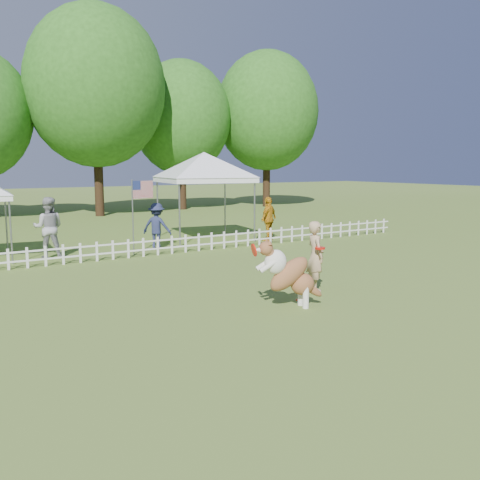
# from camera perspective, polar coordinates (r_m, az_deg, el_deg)

# --- Properties ---
(ground) EXTENTS (120.00, 120.00, 0.00)m
(ground) POSITION_cam_1_polar(r_m,az_deg,el_deg) (11.42, 4.79, -6.73)
(ground) COLOR #506E22
(ground) RESTS_ON ground
(picket_fence) EXTENTS (22.00, 0.08, 0.60)m
(picket_fence) POSITION_cam_1_polar(r_m,az_deg,el_deg) (17.31, -9.51, -0.71)
(picket_fence) COLOR white
(picket_fence) RESTS_ON ground
(handler) EXTENTS (0.55, 0.68, 1.62)m
(handler) POSITION_cam_1_polar(r_m,az_deg,el_deg) (12.48, 8.05, -1.69)
(handler) COLOR tan
(handler) RESTS_ON ground
(dog) EXTENTS (1.44, 0.82, 1.42)m
(dog) POSITION_cam_1_polar(r_m,az_deg,el_deg) (10.91, 5.37, -3.62)
(dog) COLOR brown
(dog) RESTS_ON ground
(frisbee_on_turf) EXTENTS (0.24, 0.24, 0.02)m
(frisbee_on_turf) POSITION_cam_1_polar(r_m,az_deg,el_deg) (11.68, 6.48, -6.36)
(frisbee_on_turf) COLOR red
(frisbee_on_turf) RESTS_ON ground
(canopy_tent_right) EXTENTS (3.66, 3.66, 3.30)m
(canopy_tent_right) POSITION_cam_1_polar(r_m,az_deg,el_deg) (20.86, -3.83, 4.60)
(canopy_tent_right) COLOR white
(canopy_tent_right) RESTS_ON ground
(flag_pole) EXTENTS (0.92, 0.38, 2.44)m
(flag_pole) POSITION_cam_1_polar(r_m,az_deg,el_deg) (17.53, -11.36, 2.37)
(flag_pole) COLOR gray
(flag_pole) RESTS_ON ground
(spectator_a) EXTENTS (1.13, 1.02, 1.91)m
(spectator_a) POSITION_cam_1_polar(r_m,az_deg,el_deg) (17.71, -19.76, 1.25)
(spectator_a) COLOR #9A9A9F
(spectator_a) RESTS_ON ground
(spectator_b) EXTENTS (1.13, 1.16, 1.59)m
(spectator_b) POSITION_cam_1_polar(r_m,az_deg,el_deg) (18.64, -8.86, 1.46)
(spectator_b) COLOR #23294B
(spectator_b) RESTS_ON ground
(spectator_c) EXTENTS (1.07, 0.78, 1.69)m
(spectator_c) POSITION_cam_1_polar(r_m,az_deg,el_deg) (20.51, 3.08, 2.28)
(spectator_c) COLOR #C48317
(spectator_c) RESTS_ON ground
(tree_center_right) EXTENTS (7.60, 7.60, 12.60)m
(tree_center_right) POSITION_cam_1_polar(r_m,az_deg,el_deg) (31.47, -15.12, 13.99)
(tree_center_right) COLOR #285B1A
(tree_center_right) RESTS_ON ground
(tree_right) EXTENTS (6.20, 6.20, 10.40)m
(tree_right) POSITION_cam_1_polar(r_m,az_deg,el_deg) (35.05, -6.26, 11.78)
(tree_right) COLOR #285B1A
(tree_right) RESTS_ON ground
(tree_far_right) EXTENTS (7.00, 7.00, 11.40)m
(tree_far_right) POSITION_cam_1_polar(r_m,az_deg,el_deg) (37.35, 2.88, 12.36)
(tree_far_right) COLOR #285B1A
(tree_far_right) RESTS_ON ground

